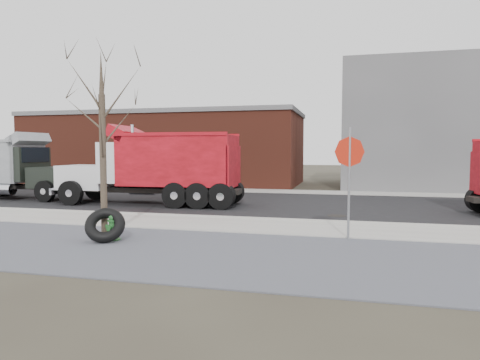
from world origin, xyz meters
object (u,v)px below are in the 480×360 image
(fire_hydrant, at_px, (113,228))
(dump_truck_red_b, at_px, (156,165))
(truck_tire, at_px, (105,225))
(dump_truck_grey, at_px, (7,166))
(stop_sign, at_px, (349,164))

(fire_hydrant, xyz_separation_m, dump_truck_red_b, (-2.17, 7.44, 1.46))
(fire_hydrant, distance_m, truck_tire, 0.27)
(fire_hydrant, xyz_separation_m, truck_tire, (-0.10, -0.22, 0.12))
(dump_truck_grey, bearing_deg, stop_sign, -18.62)
(dump_truck_grey, bearing_deg, fire_hydrant, -34.72)
(truck_tire, bearing_deg, dump_truck_red_b, 105.11)
(dump_truck_red_b, bearing_deg, fire_hydrant, 103.74)
(dump_truck_red_b, relative_size, dump_truck_grey, 1.16)
(fire_hydrant, bearing_deg, stop_sign, 18.94)
(stop_sign, xyz_separation_m, dump_truck_grey, (-17.07, 6.42, -0.40))
(fire_hydrant, xyz_separation_m, dump_truck_grey, (-10.81, 8.06, 1.34))
(fire_hydrant, height_order, dump_truck_red_b, dump_truck_red_b)
(dump_truck_red_b, bearing_deg, truck_tire, 102.63)
(truck_tire, xyz_separation_m, dump_truck_red_b, (-2.07, 7.66, 1.34))
(fire_hydrant, height_order, truck_tire, truck_tire)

